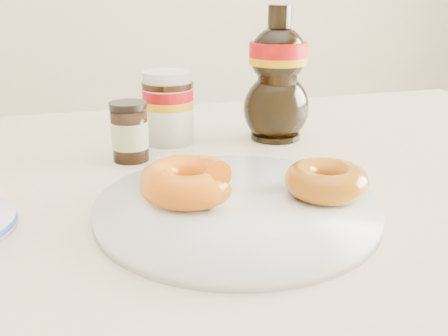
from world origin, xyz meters
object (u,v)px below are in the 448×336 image
object	(u,v)px
plate	(237,206)
nutella_jar	(168,105)
dining_table	(209,243)
syrup_bottle	(277,75)
donut_bitten	(189,181)
dark_jar	(130,132)
donut_whole	(326,181)

from	to	relation	value
plate	nutella_jar	xyz separation A→B (m)	(-0.02, 0.29, 0.05)
dining_table	syrup_bottle	xyz separation A→B (m)	(0.16, 0.17, 0.19)
donut_bitten	nutella_jar	world-z (taller)	nutella_jar
plate	dark_jar	xyz separation A→B (m)	(-0.09, 0.21, 0.03)
donut_bitten	syrup_bottle	distance (m)	0.31
plate	donut_whole	bearing A→B (deg)	-6.63
dining_table	plate	world-z (taller)	plate
donut_whole	dark_jar	xyz separation A→B (m)	(-0.19, 0.23, 0.01)
plate	nutella_jar	bearing A→B (deg)	94.40
donut_bitten	dining_table	bearing A→B (deg)	45.99
donut_whole	nutella_jar	size ratio (longest dim) A/B	0.82
donut_bitten	dark_jar	xyz separation A→B (m)	(-0.04, 0.19, 0.01)
dining_table	dark_jar	size ratio (longest dim) A/B	16.71
nutella_jar	syrup_bottle	xyz separation A→B (m)	(0.17, -0.03, 0.04)
donut_bitten	dark_jar	bearing A→B (deg)	88.41
nutella_jar	syrup_bottle	distance (m)	0.18
dining_table	donut_bitten	size ratio (longest dim) A/B	13.12
plate	donut_bitten	size ratio (longest dim) A/B	2.87
plate	donut_whole	size ratio (longest dim) A/B	3.33
donut_bitten	nutella_jar	size ratio (longest dim) A/B	0.95
donut_bitten	donut_whole	world-z (taller)	donut_bitten
donut_whole	donut_bitten	bearing A→B (deg)	166.87
dining_table	donut_whole	xyz separation A→B (m)	(0.11, -0.10, 0.11)
syrup_bottle	nutella_jar	bearing A→B (deg)	170.80
plate	donut_bitten	xyz separation A→B (m)	(-0.05, 0.02, 0.03)
dining_table	donut_whole	bearing A→B (deg)	-43.19
donut_whole	nutella_jar	distance (m)	0.32
dining_table	plate	size ratio (longest dim) A/B	4.57
dark_jar	plate	bearing A→B (deg)	-67.05
donut_whole	syrup_bottle	world-z (taller)	syrup_bottle
nutella_jar	donut_whole	bearing A→B (deg)	-67.76
plate	syrup_bottle	xyz separation A→B (m)	(0.15, 0.26, 0.10)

